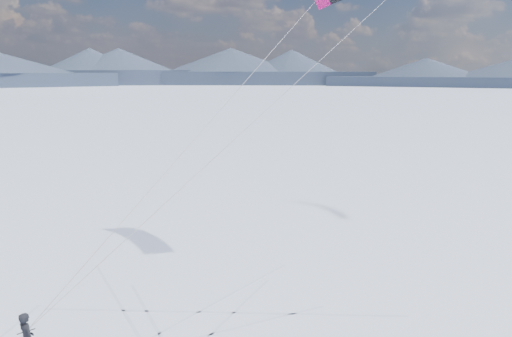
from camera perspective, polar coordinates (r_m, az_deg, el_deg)
horizon_hills at (r=15.13m, az=-19.27°, el=-6.79°), size 704.47×706.88×10.46m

